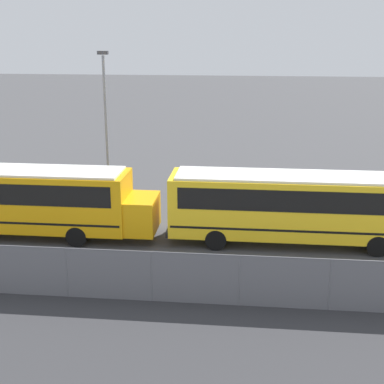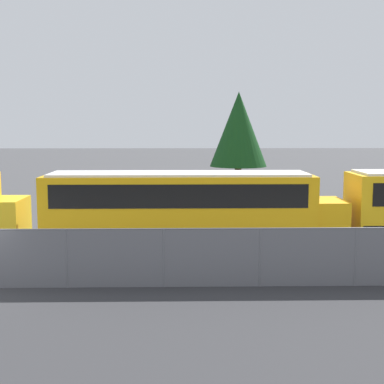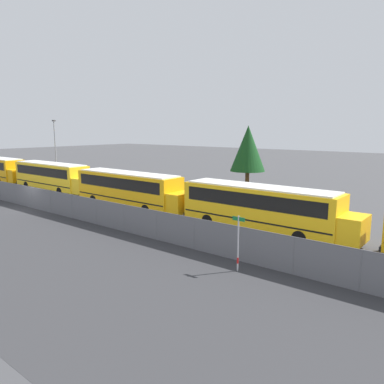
{
  "view_description": "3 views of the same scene",
  "coord_description": "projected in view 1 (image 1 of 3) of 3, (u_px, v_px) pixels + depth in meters",
  "views": [
    {
      "loc": [
        -9.07,
        -16.85,
        9.23
      ],
      "look_at": [
        -11.39,
        5.3,
        2.49
      ],
      "focal_mm": 50.0,
      "sensor_mm": 36.0,
      "label": 1
    },
    {
      "loc": [
        6.68,
        -16.57,
        5.17
      ],
      "look_at": [
        7.15,
        5.63,
        2.35
      ],
      "focal_mm": 50.0,
      "sensor_mm": 36.0,
      "label": 2
    },
    {
      "loc": [
        31.52,
        -16.51,
        7.03
      ],
      "look_at": [
        13.16,
        6.33,
        2.02
      ],
      "focal_mm": 35.0,
      "sensor_mm": 36.0,
      "label": 3
    }
  ],
  "objects": [
    {
      "name": "school_bus_2",
      "position": [
        16.0,
        196.0,
        24.67
      ],
      "size": [
        12.53,
        2.49,
        3.2
      ],
      "color": "orange",
      "rests_on": "ground_plane"
    },
    {
      "name": "school_bus_3",
      "position": [
        301.0,
        204.0,
        23.63
      ],
      "size": [
        12.53,
        2.49,
        3.2
      ],
      "color": "yellow",
      "rests_on": "ground_plane"
    },
    {
      "name": "light_pole",
      "position": [
        106.0,
        117.0,
        30.58
      ],
      "size": [
        0.6,
        0.24,
        8.16
      ],
      "color": "gray",
      "rests_on": "ground_plane"
    }
  ]
}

